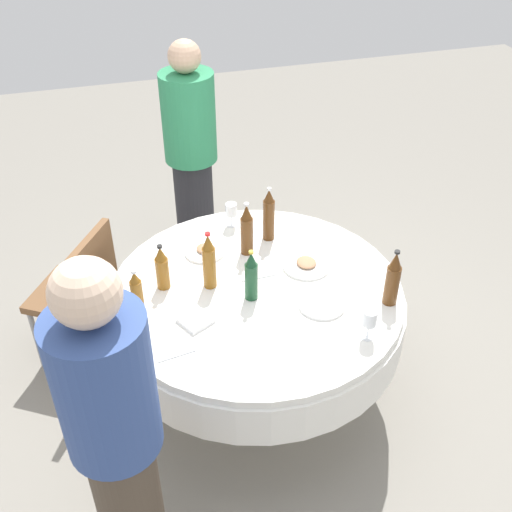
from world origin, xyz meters
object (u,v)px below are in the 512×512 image
(bottle_amber_outer, at_px, (209,262))
(person_north, at_px, (116,435))
(wine_glass_east, at_px, (231,210))
(bottle_brown_east, at_px, (393,279))
(dining_table, at_px, (256,310))
(wine_glass_outer, at_px, (370,319))
(bottle_dark_green_left, at_px, (251,276))
(bottle_brown_near, at_px, (247,230))
(chair_left, at_px, (82,287))
(plate_rear, at_px, (306,265))
(bottle_amber_right, at_px, (162,268))
(person_near, at_px, (191,157))
(plate_inner, at_px, (322,304))
(bottle_amber_north, at_px, (137,293))
(bottle_brown_mid, at_px, (269,215))
(plate_front, at_px, (205,251))

(bottle_amber_outer, distance_m, person_north, 1.03)
(wine_glass_east, relative_size, person_north, 0.09)
(bottle_amber_outer, relative_size, bottle_brown_east, 1.04)
(dining_table, relative_size, wine_glass_outer, 9.71)
(dining_table, bearing_deg, bottle_dark_green_left, -33.75)
(bottle_brown_near, bearing_deg, chair_left, -104.31)
(dining_table, distance_m, plate_rear, 0.35)
(wine_glass_outer, height_order, wine_glass_east, wine_glass_outer)
(bottle_amber_outer, distance_m, wine_glass_outer, 0.82)
(bottle_amber_right, relative_size, person_near, 0.16)
(person_near, bearing_deg, person_north, -110.99)
(bottle_dark_green_left, bearing_deg, plate_rear, 115.07)
(bottle_amber_outer, bearing_deg, plate_inner, 58.27)
(bottle_amber_outer, relative_size, wine_glass_east, 2.24)
(person_near, bearing_deg, bottle_brown_east, -70.39)
(dining_table, bearing_deg, bottle_brown_east, 64.51)
(plate_rear, bearing_deg, wine_glass_east, -150.14)
(bottle_amber_outer, distance_m, wine_glass_east, 0.55)
(wine_glass_east, distance_m, plate_inner, 0.84)
(bottle_brown_near, xyz_separation_m, bottle_amber_north, (0.32, -0.62, -0.03))
(bottle_dark_green_left, xyz_separation_m, wine_glass_east, (-0.64, 0.06, -0.03))
(dining_table, relative_size, bottle_amber_right, 5.92)
(bottle_amber_outer, relative_size, plate_inner, 1.39)
(bottle_amber_right, distance_m, bottle_brown_mid, 0.68)
(dining_table, distance_m, bottle_brown_mid, 0.53)
(bottle_brown_near, xyz_separation_m, person_near, (-1.00, -0.10, -0.05))
(bottle_amber_north, distance_m, bottle_amber_right, 0.21)
(person_near, bearing_deg, plate_inner, -80.52)
(dining_table, bearing_deg, bottle_amber_north, -88.51)
(bottle_brown_mid, relative_size, wine_glass_east, 2.25)
(dining_table, height_order, person_near, person_near)
(dining_table, xyz_separation_m, bottle_amber_north, (0.02, -0.58, 0.26))
(bottle_amber_north, bearing_deg, person_near, 158.55)
(plate_front, relative_size, plate_rear, 0.87)
(wine_glass_outer, bearing_deg, person_north, -74.18)
(bottle_amber_right, distance_m, wine_glass_east, 0.64)
(wine_glass_outer, distance_m, plate_front, 1.02)
(bottle_dark_green_left, xyz_separation_m, chair_left, (-0.59, -0.81, -0.35))
(bottle_amber_north, bearing_deg, dining_table, 91.49)
(dining_table, height_order, bottle_brown_mid, bottle_brown_mid)
(bottle_brown_mid, bearing_deg, bottle_dark_green_left, -26.31)
(bottle_brown_near, xyz_separation_m, person_north, (1.10, -0.79, -0.02))
(bottle_brown_east, xyz_separation_m, plate_front, (-0.65, -0.77, -0.13))
(bottle_amber_north, height_order, plate_front, bottle_amber_north)
(bottle_amber_north, bearing_deg, plate_inner, 76.77)
(plate_inner, bearing_deg, bottle_amber_outer, -121.73)
(bottle_dark_green_left, height_order, plate_inner, bottle_dark_green_left)
(dining_table, xyz_separation_m, bottle_brown_mid, (-0.40, 0.19, 0.30))
(plate_rear, bearing_deg, bottle_brown_near, -128.16)
(bottle_brown_mid, distance_m, plate_inner, 0.64)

